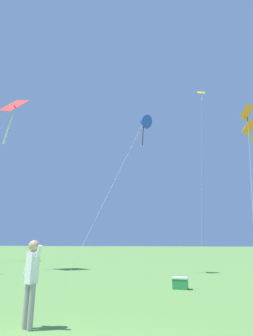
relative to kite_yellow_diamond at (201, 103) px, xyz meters
The scene contains 6 objects.
kite_yellow_diamond is the anchor object (origin of this frame).
kite_blue_delta 26.65m from the kite_yellow_diamond, 97.22° to the right, with size 2.53×6.70×10.19m.
kite_orange_box 22.84m from the kite_yellow_diamond, 78.27° to the right, with size 2.00×9.99×11.66m.
kite_red_high 29.94m from the kite_yellow_diamond, 117.55° to the right, with size 3.00×4.99×12.80m.
person_near_tree 40.53m from the kite_yellow_diamond, 93.98° to the right, with size 0.56×0.27×1.76m.
picnic_cooler 35.86m from the kite_yellow_diamond, 90.43° to the right, with size 0.60×0.40×0.44m.
Camera 1 is at (2.25, -2.62, 1.68)m, focal length 29.42 mm.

